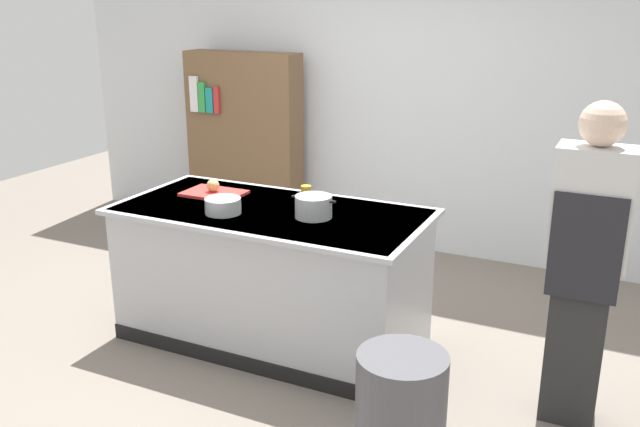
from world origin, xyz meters
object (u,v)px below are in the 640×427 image
object	(u,v)px
stock_pot	(313,207)
mixing_bowl	(223,206)
trash_bin	(401,414)
juice_cup	(306,193)
onion	(213,185)
bookshelf	(245,144)
person_chef	(585,261)

from	to	relation	value
stock_pot	mixing_bowl	world-z (taller)	stock_pot
trash_bin	juice_cup	bearing A→B (deg)	132.56
onion	bookshelf	xyz separation A→B (m)	(-0.78, 1.67, -0.11)
onion	person_chef	bearing A→B (deg)	-5.61
trash_bin	stock_pot	bearing A→B (deg)	135.08
person_chef	stock_pot	bearing A→B (deg)	77.72
mixing_bowl	onion	bearing A→B (deg)	132.04
mixing_bowl	trash_bin	distance (m)	1.72
juice_cup	bookshelf	distance (m)	2.08
mixing_bowl	person_chef	xyz separation A→B (m)	(2.11, 0.09, -0.03)
stock_pot	bookshelf	size ratio (longest dim) A/B	0.17
onion	stock_pot	xyz separation A→B (m)	(0.83, -0.15, 0.00)
trash_bin	bookshelf	world-z (taller)	bookshelf
onion	person_chef	distance (m)	2.41
stock_pot	person_chef	bearing A→B (deg)	-2.99
onion	mixing_bowl	bearing A→B (deg)	-47.96
mixing_bowl	trash_bin	size ratio (longest dim) A/B	0.36
onion	mixing_bowl	world-z (taller)	onion
juice_cup	person_chef	size ratio (longest dim) A/B	0.06
person_chef	bookshelf	world-z (taller)	person_chef
onion	bookshelf	distance (m)	1.85
stock_pot	juice_cup	distance (m)	0.36
juice_cup	bookshelf	world-z (taller)	bookshelf
onion	mixing_bowl	distance (m)	0.44
onion	stock_pot	distance (m)	0.85
juice_cup	person_chef	xyz separation A→B (m)	(1.77, -0.38, -0.04)
onion	mixing_bowl	xyz separation A→B (m)	(0.29, -0.32, -0.01)
bookshelf	onion	bearing A→B (deg)	-64.97
bookshelf	person_chef	bearing A→B (deg)	-30.94
bookshelf	trash_bin	bearing A→B (deg)	-47.31
trash_bin	person_chef	distance (m)	1.21
onion	juice_cup	size ratio (longest dim) A/B	0.86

